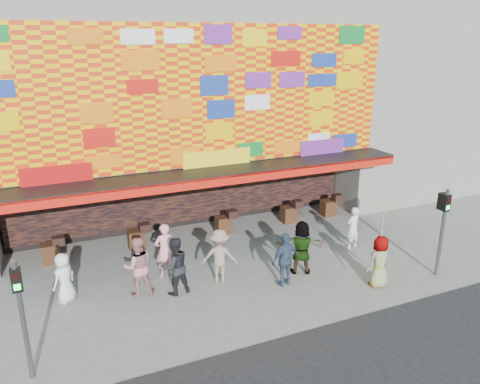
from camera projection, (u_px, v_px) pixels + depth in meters
The scene contains 15 objects.
ground at pixel (248, 292), 14.54m from camera, with size 90.00×90.00×0.00m, color slate.
shop_building at pixel (170, 94), 20.01m from camera, with size 15.20×9.40×10.00m.
neighbor_right at pixel (410, 68), 24.56m from camera, with size 11.00×8.00×12.00m, color gray.
signal_left at pixel (21, 308), 10.30m from camera, with size 0.22×0.20×3.00m.
signal_right at pixel (443, 223), 15.00m from camera, with size 0.22×0.20×3.00m.
ped_a at pixel (64, 278), 13.80m from camera, with size 0.76×0.49×1.55m, color white.
ped_b at pixel (165, 250), 15.24m from camera, with size 0.67×0.44×1.85m, color pink.
ped_c at pixel (175, 266), 14.19m from camera, with size 0.90×0.70×1.85m, color black.
ped_d at pixel (220, 256), 14.92m from camera, with size 1.15×0.66×1.78m, color gray.
ped_e at pixel (285, 259), 14.70m from camera, with size 1.04×0.43×1.77m, color #36475F.
ped_f at pixel (301, 247), 15.47m from camera, with size 1.70×0.54×1.84m, color gray.
ped_g at pixel (380, 262), 14.64m from camera, with size 0.83×0.54×1.70m, color gray.
ped_h at pixel (353, 228), 17.37m from camera, with size 0.58×0.38×1.60m, color white.
ped_i at pixel (138, 267), 14.12m from camera, with size 0.91×0.71×1.88m, color tan.
parasol at pixel (384, 221), 14.20m from camera, with size 1.24×1.26×1.99m.
Camera 1 is at (-5.36, -11.66, 7.51)m, focal length 35.00 mm.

